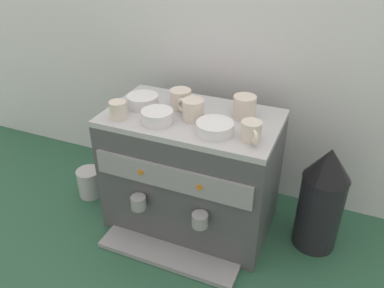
# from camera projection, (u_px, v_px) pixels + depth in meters

# --- Properties ---
(ground_plane) EXTENTS (4.00, 4.00, 0.00)m
(ground_plane) POSITION_uv_depth(u_px,v_px,m) (192.00, 218.00, 1.64)
(ground_plane) COLOR #28563D
(tiled_backsplash_wall) EXTENTS (2.80, 0.03, 1.13)m
(tiled_backsplash_wall) POSITION_uv_depth(u_px,v_px,m) (222.00, 66.00, 1.61)
(tiled_backsplash_wall) COLOR silver
(tiled_backsplash_wall) RESTS_ON ground_plane
(espresso_machine) EXTENTS (0.63, 0.48, 0.48)m
(espresso_machine) POSITION_uv_depth(u_px,v_px,m) (192.00, 172.00, 1.52)
(espresso_machine) COLOR #4C4C51
(espresso_machine) RESTS_ON ground_plane
(ceramic_cup_0) EXTENTS (0.12, 0.08, 0.07)m
(ceramic_cup_0) POSITION_uv_depth(u_px,v_px,m) (182.00, 99.00, 1.44)
(ceramic_cup_0) COLOR beige
(ceramic_cup_0) RESTS_ON espresso_machine
(ceramic_cup_1) EXTENTS (0.10, 0.11, 0.08)m
(ceramic_cup_1) POSITION_uv_depth(u_px,v_px,m) (244.00, 106.00, 1.37)
(ceramic_cup_1) COLOR beige
(ceramic_cup_1) RESTS_ON espresso_machine
(ceramic_cup_2) EXTENTS (0.07, 0.10, 0.06)m
(ceramic_cup_2) POSITION_uv_depth(u_px,v_px,m) (251.00, 131.00, 1.23)
(ceramic_cup_2) COLOR beige
(ceramic_cup_2) RESTS_ON espresso_machine
(ceramic_cup_3) EXTENTS (0.11, 0.08, 0.07)m
(ceramic_cup_3) POSITION_uv_depth(u_px,v_px,m) (192.00, 109.00, 1.36)
(ceramic_cup_3) COLOR beige
(ceramic_cup_3) RESTS_ON espresso_machine
(ceramic_cup_4) EXTENTS (0.06, 0.09, 0.06)m
(ceramic_cup_4) POSITION_uv_depth(u_px,v_px,m) (119.00, 109.00, 1.37)
(ceramic_cup_4) COLOR beige
(ceramic_cup_4) RESTS_ON espresso_machine
(ceramic_bowl_0) EXTENTS (0.11, 0.11, 0.04)m
(ceramic_bowl_0) POSITION_uv_depth(u_px,v_px,m) (157.00, 117.00, 1.34)
(ceramic_bowl_0) COLOR white
(ceramic_bowl_0) RESTS_ON espresso_machine
(ceramic_bowl_1) EXTENTS (0.12, 0.12, 0.04)m
(ceramic_bowl_1) POSITION_uv_depth(u_px,v_px,m) (143.00, 101.00, 1.45)
(ceramic_bowl_1) COLOR white
(ceramic_bowl_1) RESTS_ON espresso_machine
(ceramic_bowl_2) EXTENTS (0.13, 0.13, 0.04)m
(ceramic_bowl_2) POSITION_uv_depth(u_px,v_px,m) (215.00, 128.00, 1.28)
(ceramic_bowl_2) COLOR white
(ceramic_bowl_2) RESTS_ON espresso_machine
(coffee_grinder) EXTENTS (0.17, 0.17, 0.43)m
(coffee_grinder) POSITION_uv_depth(u_px,v_px,m) (322.00, 198.00, 1.42)
(coffee_grinder) COLOR black
(coffee_grinder) RESTS_ON ground_plane
(milk_pitcher) EXTENTS (0.11, 0.11, 0.13)m
(milk_pitcher) POSITION_uv_depth(u_px,v_px,m) (90.00, 183.00, 1.75)
(milk_pitcher) COLOR #B7B7BC
(milk_pitcher) RESTS_ON ground_plane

